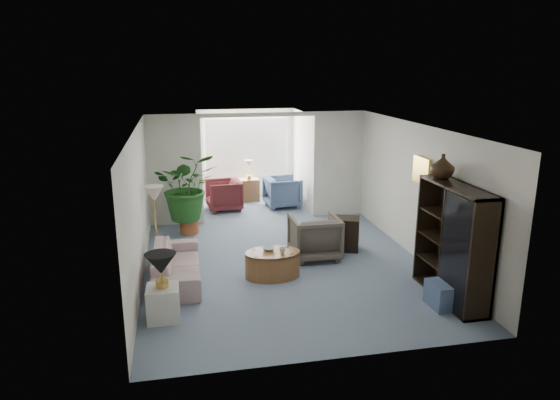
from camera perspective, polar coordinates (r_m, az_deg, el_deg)
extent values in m
plane|color=gray|center=(9.24, 0.75, -7.55)|extent=(6.00, 6.00, 0.00)
plane|color=gray|center=(13.06, -3.07, -0.79)|extent=(2.60, 2.60, 0.00)
cube|color=white|center=(11.57, -11.70, 3.23)|extent=(1.20, 0.12, 2.50)
cube|color=white|center=(12.15, 6.55, 4.00)|extent=(1.20, 0.12, 2.50)
cube|color=white|center=(11.54, -2.42, 9.53)|extent=(2.60, 0.12, 0.10)
cube|color=white|center=(13.81, -3.82, 6.01)|extent=(2.20, 0.02, 1.50)
cube|color=white|center=(13.78, -3.80, 5.99)|extent=(2.20, 0.02, 1.50)
cube|color=#C0B49A|center=(9.47, 15.66, 3.21)|extent=(0.04, 0.50, 0.40)
imported|color=#BAB19D|center=(8.78, -11.50, -7.09)|extent=(0.80, 1.96, 0.57)
cube|color=silver|center=(7.57, -12.95, -11.20)|extent=(0.46, 0.46, 0.50)
cone|color=black|center=(7.33, -13.22, -6.99)|extent=(0.44, 0.44, 0.30)
cone|color=#F2E0C1|center=(9.58, -13.94, 0.70)|extent=(0.36, 0.36, 0.28)
cylinder|color=#905F34|center=(8.78, -0.84, -7.21)|extent=(1.19, 1.19, 0.45)
imported|color=beige|center=(8.77, -1.29, -5.47)|extent=(0.28, 0.28, 0.05)
imported|color=beige|center=(8.61, 0.27, -5.70)|extent=(0.13, 0.13, 0.10)
imported|color=#645B4F|center=(9.58, 3.90, -4.12)|extent=(0.89, 0.92, 0.82)
cube|color=black|center=(10.08, 7.29, -3.76)|extent=(0.66, 0.60, 0.65)
cube|color=black|center=(8.22, 18.83, -4.58)|extent=(0.43, 1.62, 1.80)
imported|color=#301F10|center=(8.36, 17.75, 3.62)|extent=(0.37, 0.37, 0.39)
cube|color=slate|center=(8.17, 18.06, -10.01)|extent=(0.49, 0.49, 0.38)
cylinder|color=#974E2C|center=(11.16, -10.13, -2.90)|extent=(0.40, 0.40, 0.32)
imported|color=#20541D|center=(10.92, -10.35, 1.55)|extent=(1.31, 1.14, 1.46)
imported|color=slate|center=(12.99, 0.28, 0.91)|extent=(0.92, 0.90, 0.78)
imported|color=#501B1C|center=(12.77, -6.32, 0.55)|extent=(0.91, 0.88, 0.76)
cube|color=#905F34|center=(13.60, -3.46, 1.13)|extent=(0.52, 0.42, 0.59)
cube|color=#44423F|center=(8.00, 19.19, -3.70)|extent=(0.30, 0.26, 0.16)
cube|color=#28241F|center=(7.63, 20.64, -1.19)|extent=(0.30, 0.26, 0.16)
cube|color=black|center=(7.86, 20.28, -7.64)|extent=(0.30, 0.26, 0.16)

